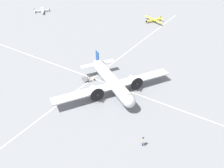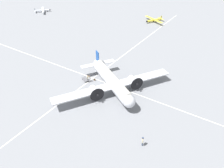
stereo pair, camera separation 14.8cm
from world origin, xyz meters
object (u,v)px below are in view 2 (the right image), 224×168
airliner_main (113,82)px  passenger_boarding (89,78)px  ramp_agent (88,78)px  light_aircraft_distant (43,10)px  light_aircraft_taxiing (154,20)px  crew_foreground (143,141)px  suitcase_near_door (95,80)px  baggage_cart (85,79)px

airliner_main → passenger_boarding: bearing=-149.2°
ramp_agent → light_aircraft_distant: (-50.53, 32.54, -0.23)m
light_aircraft_distant → light_aircraft_taxiing: (46.17, 14.02, 0.03)m
ramp_agent → crew_foreground: bearing=-82.4°
passenger_boarding → light_aircraft_distant: light_aircraft_distant is taller
airliner_main → passenger_boarding: 6.60m
light_aircraft_taxiing → airliner_main: bearing=42.0°
ramp_agent → suitcase_near_door: 1.68m
airliner_main → suitcase_near_door: size_ratio=48.15×
airliner_main → light_aircraft_distant: size_ratio=3.12×
passenger_boarding → suitcase_near_door: bearing=15.4°
airliner_main → light_aircraft_taxiing: size_ratio=2.54×
baggage_cart → light_aircraft_distant: light_aircraft_distant is taller
airliner_main → crew_foreground: bearing=-7.4°
light_aircraft_distant → crew_foreground: bearing=-80.1°
crew_foreground → baggage_cart: bearing=-146.5°
airliner_main → light_aircraft_taxiing: bearing=135.7°
suitcase_near_door → light_aircraft_distant: (-51.55, 31.46, 0.55)m
ramp_agent → airliner_main: bearing=-55.9°
airliner_main → baggage_cart: 7.96m
ramp_agent → light_aircraft_taxiing: 46.76m
passenger_boarding → ramp_agent: passenger_boarding is taller
light_aircraft_taxiing → passenger_boarding: bearing=34.4°
suitcase_near_door → light_aircraft_distant: bearing=148.6°
passenger_boarding → light_aircraft_distant: size_ratio=0.22×
crew_foreground → suitcase_near_door: size_ratio=3.60×
crew_foreground → light_aircraft_distant: (-69.25, 42.50, -0.32)m
airliner_main → baggage_cart: bearing=-148.6°
passenger_boarding → baggage_cart: size_ratio=0.80×
baggage_cart → crew_foreground: bearing=0.2°
passenger_boarding → light_aircraft_distant: bearing=101.0°
ramp_agent → light_aircraft_taxiing: (-4.35, 46.56, -0.20)m
suitcase_near_door → light_aircraft_taxiing: bearing=96.7°
baggage_cart → light_aircraft_distant: (-49.75, 32.62, 0.51)m
crew_foreground → ramp_agent: bearing=-147.6°
airliner_main → crew_foreground: (11.86, -9.78, -1.39)m
suitcase_near_door → baggage_cart: bearing=-147.3°
suitcase_near_door → baggage_cart: size_ratio=0.24×
light_aircraft_distant → ramp_agent: bearing=-81.4°
passenger_boarding → light_aircraft_taxiing: 46.84m
ramp_agent → passenger_boarding: bearing=-58.3°
passenger_boarding → baggage_cart: (-1.21, -0.05, -0.74)m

